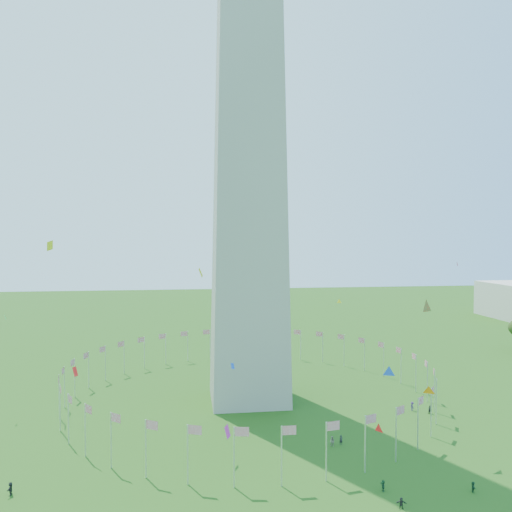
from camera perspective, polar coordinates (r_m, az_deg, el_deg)
The scene contains 4 objects.
washington_monument at distance 121.65m, azimuth -0.87°, elevation 25.25°, with size 16.80×16.80×169.00m, color #A7A295, non-canonical shape.
flag_ring at distance 116.25m, azimuth -0.85°, elevation -13.96°, with size 80.24×80.24×9.00m.
crowd at distance 74.64m, azimuth 13.41°, elevation -26.53°, with size 75.98×68.20×1.97m.
kites_aloft at distance 86.91m, azimuth 7.41°, elevation -9.82°, with size 101.92×57.34×36.39m.
Camera 1 is at (-13.50, -60.95, 36.47)m, focal length 35.00 mm.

